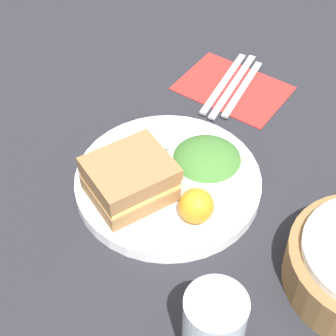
# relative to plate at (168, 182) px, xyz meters

# --- Properties ---
(ground_plane) EXTENTS (4.00, 4.00, 0.00)m
(ground_plane) POSITION_rel_plate_xyz_m (0.00, 0.00, -0.01)
(ground_plane) COLOR #232328
(plate) EXTENTS (0.28, 0.28, 0.02)m
(plate) POSITION_rel_plate_xyz_m (0.00, 0.00, 0.00)
(plate) COLOR white
(plate) RESTS_ON ground_plane
(sandwich) EXTENTS (0.14, 0.13, 0.06)m
(sandwich) POSITION_rel_plate_xyz_m (0.06, -0.03, 0.04)
(sandwich) COLOR olive
(sandwich) RESTS_ON plate
(salad_bowl) EXTENTS (0.12, 0.12, 0.06)m
(salad_bowl) POSITION_rel_plate_xyz_m (-0.03, 0.05, 0.04)
(salad_bowl) COLOR white
(salad_bowl) RESTS_ON plate
(dressing_cup) EXTENTS (0.06, 0.06, 0.03)m
(dressing_cup) POSITION_rel_plate_xyz_m (-0.05, -0.03, 0.03)
(dressing_cup) COLOR #B7B7BC
(dressing_cup) RESTS_ON plate
(orange_wedge) EXTENTS (0.05, 0.05, 0.05)m
(orange_wedge) POSITION_rel_plate_xyz_m (0.04, 0.07, 0.03)
(orange_wedge) COLOR orange
(orange_wedge) RESTS_ON plate
(drink_glass) EXTENTS (0.07, 0.07, 0.12)m
(drink_glass) POSITION_rel_plate_xyz_m (0.19, 0.19, 0.05)
(drink_glass) COLOR silver
(drink_glass) RESTS_ON ground_plane
(napkin) EXTENTS (0.13, 0.19, 0.00)m
(napkin) POSITION_rel_plate_xyz_m (-0.26, -0.04, -0.01)
(napkin) COLOR #B22823
(napkin) RESTS_ON ground_plane
(fork) EXTENTS (0.19, 0.04, 0.01)m
(fork) POSITION_rel_plate_xyz_m (-0.25, -0.06, -0.00)
(fork) COLOR #B2B2B7
(fork) RESTS_ON napkin
(knife) EXTENTS (0.20, 0.04, 0.01)m
(knife) POSITION_rel_plate_xyz_m (-0.26, -0.04, -0.00)
(knife) COLOR #B2B2B7
(knife) RESTS_ON napkin
(spoon) EXTENTS (0.17, 0.04, 0.01)m
(spoon) POSITION_rel_plate_xyz_m (-0.26, -0.02, -0.00)
(spoon) COLOR #B2B2B7
(spoon) RESTS_ON napkin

